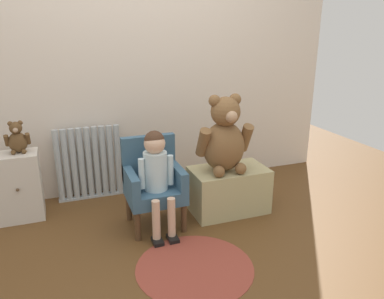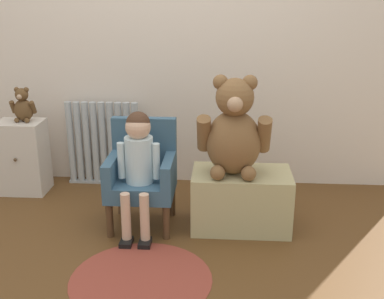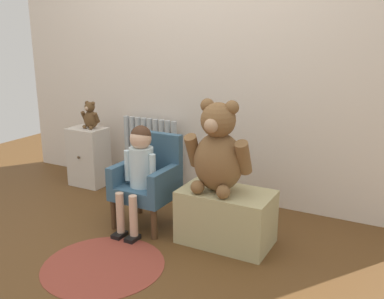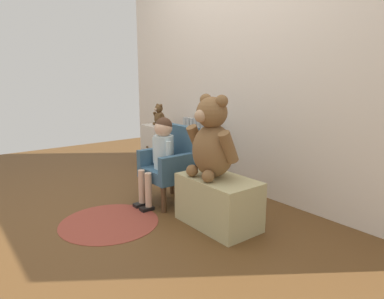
{
  "view_description": "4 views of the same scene",
  "coord_description": "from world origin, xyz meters",
  "px_view_note": "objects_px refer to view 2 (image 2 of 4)",
  "views": [
    {
      "loc": [
        -0.65,
        -2.01,
        1.43
      ],
      "look_at": [
        0.27,
        0.49,
        0.55
      ],
      "focal_mm": 35.0,
      "sensor_mm": 36.0,
      "label": 1
    },
    {
      "loc": [
        0.47,
        -2.27,
        1.43
      ],
      "look_at": [
        0.28,
        0.46,
        0.51
      ],
      "focal_mm": 45.0,
      "sensor_mm": 36.0,
      "label": 2
    },
    {
      "loc": [
        1.62,
        -1.93,
        1.36
      ],
      "look_at": [
        0.3,
        0.52,
        0.6
      ],
      "focal_mm": 40.0,
      "sensor_mm": 36.0,
      "label": 3
    },
    {
      "loc": [
        2.35,
        -1.13,
        1.09
      ],
      "look_at": [
        0.24,
        0.5,
        0.51
      ],
      "focal_mm": 32.0,
      "sensor_mm": 36.0,
      "label": 4
    }
  ],
  "objects_px": {
    "child_figure": "(138,155)",
    "low_bench": "(241,200)",
    "child_armchair": "(142,173)",
    "radiator": "(103,144)",
    "floor_rug": "(141,279)",
    "large_teddy_bear": "(234,132)",
    "small_dresser": "(23,157)",
    "small_teddy_bear": "(23,106)"
  },
  "relations": [
    {
      "from": "child_figure",
      "to": "low_bench",
      "type": "bearing_deg",
      "value": 8.79
    },
    {
      "from": "child_armchair",
      "to": "radiator",
      "type": "bearing_deg",
      "value": 122.67
    },
    {
      "from": "child_armchair",
      "to": "floor_rug",
      "type": "distance_m",
      "value": 0.73
    },
    {
      "from": "floor_rug",
      "to": "child_figure",
      "type": "bearing_deg",
      "value": 99.61
    },
    {
      "from": "radiator",
      "to": "large_teddy_bear",
      "type": "height_order",
      "value": "large_teddy_bear"
    },
    {
      "from": "small_dresser",
      "to": "floor_rug",
      "type": "relative_size",
      "value": 0.72
    },
    {
      "from": "small_teddy_bear",
      "to": "child_figure",
      "type": "bearing_deg",
      "value": -31.53
    },
    {
      "from": "large_teddy_bear",
      "to": "small_dresser",
      "type": "bearing_deg",
      "value": 162.89
    },
    {
      "from": "large_teddy_bear",
      "to": "floor_rug",
      "type": "distance_m",
      "value": 0.99
    },
    {
      "from": "radiator",
      "to": "child_armchair",
      "type": "xyz_separation_m",
      "value": [
        0.4,
        -0.63,
        0.03
      ]
    },
    {
      "from": "child_figure",
      "to": "small_teddy_bear",
      "type": "bearing_deg",
      "value": 148.47
    },
    {
      "from": "radiator",
      "to": "floor_rug",
      "type": "relative_size",
      "value": 0.86
    },
    {
      "from": "radiator",
      "to": "small_teddy_bear",
      "type": "xyz_separation_m",
      "value": [
        -0.51,
        -0.18,
        0.32
      ]
    },
    {
      "from": "low_bench",
      "to": "floor_rug",
      "type": "height_order",
      "value": "low_bench"
    },
    {
      "from": "low_bench",
      "to": "floor_rug",
      "type": "relative_size",
      "value": 0.82
    },
    {
      "from": "small_teddy_bear",
      "to": "child_armchair",
      "type": "bearing_deg",
      "value": -26.37
    },
    {
      "from": "floor_rug",
      "to": "small_dresser",
      "type": "bearing_deg",
      "value": 134.0
    },
    {
      "from": "radiator",
      "to": "large_teddy_bear",
      "type": "bearing_deg",
      "value": -34.27
    },
    {
      "from": "radiator",
      "to": "child_figure",
      "type": "bearing_deg",
      "value": -61.3
    },
    {
      "from": "radiator",
      "to": "low_bench",
      "type": "bearing_deg",
      "value": -32.1
    },
    {
      "from": "child_armchair",
      "to": "child_figure",
      "type": "relative_size",
      "value": 0.88
    },
    {
      "from": "child_armchair",
      "to": "small_dresser",
      "type": "bearing_deg",
      "value": 155.3
    },
    {
      "from": "low_bench",
      "to": "small_teddy_bear",
      "type": "height_order",
      "value": "small_teddy_bear"
    },
    {
      "from": "child_figure",
      "to": "floor_rug",
      "type": "xyz_separation_m",
      "value": [
        0.09,
        -0.53,
        -0.49
      ]
    },
    {
      "from": "small_teddy_bear",
      "to": "floor_rug",
      "type": "xyz_separation_m",
      "value": [
        1.0,
        -1.09,
        -0.64
      ]
    },
    {
      "from": "child_armchair",
      "to": "child_figure",
      "type": "xyz_separation_m",
      "value": [
        -0.0,
        -0.11,
        0.15
      ]
    },
    {
      "from": "radiator",
      "to": "child_armchair",
      "type": "height_order",
      "value": "child_armchair"
    },
    {
      "from": "large_teddy_bear",
      "to": "child_armchair",
      "type": "bearing_deg",
      "value": 177.1
    },
    {
      "from": "radiator",
      "to": "child_armchair",
      "type": "relative_size",
      "value": 0.96
    },
    {
      "from": "child_figure",
      "to": "large_teddy_bear",
      "type": "relative_size",
      "value": 1.25
    },
    {
      "from": "radiator",
      "to": "floor_rug",
      "type": "distance_m",
      "value": 1.39
    },
    {
      "from": "child_figure",
      "to": "child_armchair",
      "type": "bearing_deg",
      "value": 90.0
    },
    {
      "from": "radiator",
      "to": "child_figure",
      "type": "relative_size",
      "value": 0.85
    },
    {
      "from": "large_teddy_bear",
      "to": "small_teddy_bear",
      "type": "bearing_deg",
      "value": 161.92
    },
    {
      "from": "child_armchair",
      "to": "low_bench",
      "type": "distance_m",
      "value": 0.64
    },
    {
      "from": "low_bench",
      "to": "small_teddy_bear",
      "type": "xyz_separation_m",
      "value": [
        -1.53,
        0.46,
        0.46
      ]
    },
    {
      "from": "low_bench",
      "to": "child_figure",
      "type": "bearing_deg",
      "value": -171.21
    },
    {
      "from": "child_armchair",
      "to": "small_teddy_bear",
      "type": "relative_size",
      "value": 2.72
    },
    {
      "from": "small_dresser",
      "to": "small_teddy_bear",
      "type": "distance_m",
      "value": 0.38
    },
    {
      "from": "child_figure",
      "to": "large_teddy_bear",
      "type": "height_order",
      "value": "large_teddy_bear"
    },
    {
      "from": "child_figure",
      "to": "small_dresser",
      "type": "bearing_deg",
      "value": 150.18
    },
    {
      "from": "small_dresser",
      "to": "floor_rug",
      "type": "bearing_deg",
      "value": -46.0
    }
  ]
}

